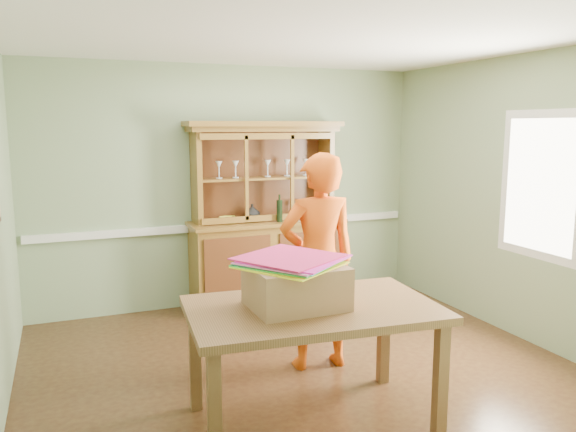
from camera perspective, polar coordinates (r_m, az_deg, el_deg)
name	(u,v)px	position (r m, az deg, el deg)	size (l,w,h in m)	color
floor	(300,368)	(4.94, 1.26, -15.14)	(4.50, 4.50, 0.00)	#4E3319
ceiling	(302,39)	(4.55, 1.39, 17.56)	(4.50, 4.50, 0.00)	white
wall_back	(231,186)	(6.43, -5.76, 3.01)	(4.50, 4.50, 0.00)	gray
wall_right	(516,198)	(5.82, 22.13, 1.73)	(4.00, 4.00, 0.00)	gray
wall_front	(464,268)	(2.87, 17.41, -5.08)	(4.50, 4.50, 0.00)	gray
chair_rail	(233,226)	(6.47, -5.64, -0.98)	(4.41, 0.05, 0.08)	white
window_panel	(540,185)	(5.58, 24.20, 2.86)	(0.03, 0.96, 1.36)	white
china_hutch	(266,241)	(6.40, -2.27, -2.57)	(1.77, 0.58, 2.08)	brown
dining_table	(313,320)	(3.86, 2.52, -10.48)	(1.75, 1.14, 0.84)	brown
cardboard_box	(296,286)	(3.77, 0.84, -7.12)	(0.61, 0.49, 0.29)	#956A4D
kite_stack	(290,260)	(3.74, 0.20, -4.54)	(0.80, 0.80, 0.05)	#FAFF20
person	(318,262)	(4.70, 3.07, -4.67)	(0.66, 0.44, 1.82)	#DF4F0E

